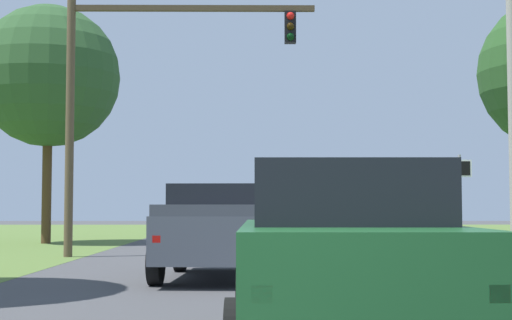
{
  "coord_description": "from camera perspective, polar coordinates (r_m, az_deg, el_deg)",
  "views": [
    {
      "loc": [
        -0.02,
        -3.64,
        1.42
      ],
      "look_at": [
        0.13,
        14.96,
        2.54
      ],
      "focal_mm": 53.72,
      "sensor_mm": 36.0,
      "label": 1
    }
  ],
  "objects": [
    {
      "name": "red_suv_near",
      "position": [
        7.47,
        6.4,
        -6.93
      ],
      "size": [
        2.17,
        4.69,
        1.81
      ],
      "color": "#194C23",
      "rests_on": "ground_plane"
    },
    {
      "name": "traffic_light",
      "position": [
        22.07,
        -9.07,
        5.99
      ],
      "size": [
        7.05,
        0.4,
        7.66
      ],
      "color": "brown",
      "rests_on": "ground_plane"
    },
    {
      "name": "extra_tree_1",
      "position": [
        30.71,
        -15.19,
        6.03
      ],
      "size": [
        5.47,
        5.47,
        9.17
      ],
      "color": "#4C351E",
      "rests_on": "ground_plane"
    },
    {
      "name": "ground_plane",
      "position": [
        13.95,
        -0.38,
        -9.3
      ],
      "size": [
        120.0,
        120.0,
        0.0
      ],
      "primitive_type": "plane",
      "color": "#424244"
    },
    {
      "name": "keep_moving_sign",
      "position": [
        20.1,
        14.95,
        -2.43
      ],
      "size": [
        0.6,
        0.09,
        2.73
      ],
      "color": "gray",
      "rests_on": "ground_plane"
    },
    {
      "name": "pickup_truck_lead",
      "position": [
        15.16,
        -2.98,
        -5.21
      ],
      "size": [
        2.34,
        4.93,
        1.84
      ],
      "color": "#4C515B",
      "rests_on": "ground_plane"
    }
  ]
}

